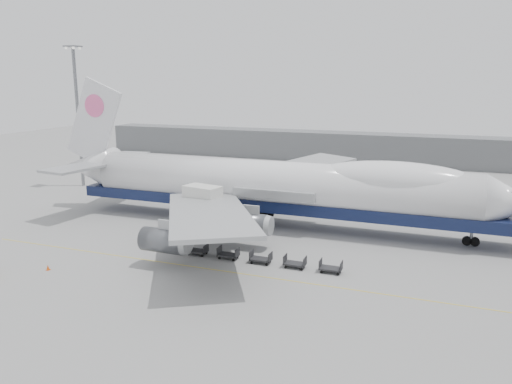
% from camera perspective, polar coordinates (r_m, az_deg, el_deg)
% --- Properties ---
extents(ground, '(260.00, 260.00, 0.00)m').
position_cam_1_polar(ground, '(58.21, -1.72, -6.91)').
color(ground, gray).
rests_on(ground, ground).
extents(apron_line, '(60.00, 0.15, 0.01)m').
position_cam_1_polar(apron_line, '(53.06, -4.20, -8.93)').
color(apron_line, gold).
rests_on(apron_line, ground).
extents(hangar, '(110.00, 8.00, 7.00)m').
position_cam_1_polar(hangar, '(125.60, 6.22, 5.32)').
color(hangar, slate).
rests_on(hangar, ground).
extents(floodlight_mast, '(2.40, 2.40, 25.43)m').
position_cam_1_polar(floodlight_mast, '(97.78, -19.72, 8.91)').
color(floodlight_mast, slate).
rests_on(floodlight_mast, ground).
extents(airliner, '(67.00, 55.30, 19.98)m').
position_cam_1_polar(airliner, '(67.33, 2.64, 0.78)').
color(airliner, white).
rests_on(airliner, ground).
extents(catering_truck, '(5.52, 4.29, 6.13)m').
position_cam_1_polar(catering_truck, '(65.38, -6.09, -1.61)').
color(catering_truck, '#191F4C').
rests_on(catering_truck, ground).
extents(traffic_cone, '(0.39, 0.39, 0.57)m').
position_cam_1_polar(traffic_cone, '(57.30, -22.68, -7.97)').
color(traffic_cone, '#D64A0B').
rests_on(traffic_cone, ground).
extents(dolly_0, '(2.30, 1.35, 1.30)m').
position_cam_1_polar(dolly_0, '(59.50, -10.04, -6.12)').
color(dolly_0, '#2D2D30').
rests_on(dolly_0, ground).
extents(dolly_1, '(2.30, 1.35, 1.30)m').
position_cam_1_polar(dolly_1, '(57.70, -6.72, -6.61)').
color(dolly_1, '#2D2D30').
rests_on(dolly_1, ground).
extents(dolly_2, '(2.30, 1.35, 1.30)m').
position_cam_1_polar(dolly_2, '(56.12, -3.18, -7.11)').
color(dolly_2, '#2D2D30').
rests_on(dolly_2, ground).
extents(dolly_3, '(2.30, 1.35, 1.30)m').
position_cam_1_polar(dolly_3, '(54.76, 0.55, -7.61)').
color(dolly_3, '#2D2D30').
rests_on(dolly_3, ground).
extents(dolly_4, '(2.30, 1.35, 1.30)m').
position_cam_1_polar(dolly_4, '(53.64, 4.47, -8.09)').
color(dolly_4, '#2D2D30').
rests_on(dolly_4, ground).
extents(dolly_5, '(2.30, 1.35, 1.30)m').
position_cam_1_polar(dolly_5, '(52.79, 8.54, -8.55)').
color(dolly_5, '#2D2D30').
rests_on(dolly_5, ground).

